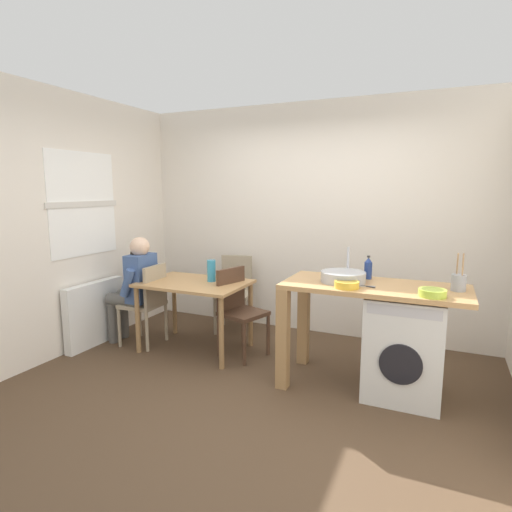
% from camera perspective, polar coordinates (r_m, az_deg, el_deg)
% --- Properties ---
extents(ground_plane, '(5.46, 5.46, 0.00)m').
position_cam_1_polar(ground_plane, '(3.77, -0.95, -17.83)').
color(ground_plane, '#4C3826').
extents(wall_back, '(4.60, 0.10, 2.70)m').
position_cam_1_polar(wall_back, '(5.01, 7.54, 4.93)').
color(wall_back, silver).
rests_on(wall_back, ground_plane).
extents(wall_window_side, '(0.12, 3.80, 2.70)m').
position_cam_1_polar(wall_window_side, '(4.71, -25.45, 3.90)').
color(wall_window_side, silver).
rests_on(wall_window_side, ground_plane).
extents(radiator, '(0.10, 0.80, 0.70)m').
position_cam_1_polar(radiator, '(4.99, -21.09, -7.31)').
color(radiator, white).
rests_on(radiator, ground_plane).
extents(dining_table, '(1.10, 0.76, 0.74)m').
position_cam_1_polar(dining_table, '(4.48, -8.38, -4.73)').
color(dining_table, tan).
rests_on(dining_table, ground_plane).
extents(chair_person_seat, '(0.42, 0.42, 0.90)m').
position_cam_1_polar(chair_person_seat, '(4.75, -14.56, -5.83)').
color(chair_person_seat, gray).
rests_on(chair_person_seat, ground_plane).
extents(chair_opposite, '(0.50, 0.50, 0.90)m').
position_cam_1_polar(chair_opposite, '(4.35, -2.44, -6.92)').
color(chair_opposite, '#4C3323').
rests_on(chair_opposite, ground_plane).
extents(chair_spare_by_wall, '(0.48, 0.48, 0.90)m').
position_cam_1_polar(chair_spare_by_wall, '(5.13, -2.90, -4.45)').
color(chair_spare_by_wall, gray).
rests_on(chair_spare_by_wall, ground_plane).
extents(seated_person, '(0.51, 0.52, 1.20)m').
position_cam_1_polar(seated_person, '(4.81, -16.20, -3.71)').
color(seated_person, '#595651').
rests_on(seated_person, ground_plane).
extents(kitchen_counter, '(1.50, 0.68, 0.92)m').
position_cam_1_polar(kitchen_counter, '(3.69, 12.50, -5.95)').
color(kitchen_counter, tan).
rests_on(kitchen_counter, ground_plane).
extents(washing_machine, '(0.60, 0.61, 0.86)m').
position_cam_1_polar(washing_machine, '(3.73, 19.59, -11.45)').
color(washing_machine, silver).
rests_on(washing_machine, ground_plane).
extents(sink_basin, '(0.38, 0.38, 0.09)m').
position_cam_1_polar(sink_basin, '(3.66, 11.82, -2.80)').
color(sink_basin, '#9EA0A5').
rests_on(sink_basin, kitchen_counter).
extents(tap, '(0.02, 0.02, 0.28)m').
position_cam_1_polar(tap, '(3.81, 12.45, -0.89)').
color(tap, '#B2B2B7').
rests_on(tap, kitchen_counter).
extents(bottle_tall_green, '(0.07, 0.07, 0.21)m').
position_cam_1_polar(bottle_tall_green, '(3.83, 15.06, -1.64)').
color(bottle_tall_green, navy).
rests_on(bottle_tall_green, kitchen_counter).
extents(mixing_bowl, '(0.20, 0.20, 0.05)m').
position_cam_1_polar(mixing_bowl, '(3.45, 12.28, -3.76)').
color(mixing_bowl, gold).
rests_on(mixing_bowl, kitchen_counter).
extents(utensil_crock, '(0.11, 0.11, 0.30)m').
position_cam_1_polar(utensil_crock, '(3.63, 25.93, -3.24)').
color(utensil_crock, gray).
rests_on(utensil_crock, kitchen_counter).
extents(colander, '(0.20, 0.20, 0.06)m').
position_cam_1_polar(colander, '(3.37, 22.94, -4.60)').
color(colander, '#A8C63D').
rests_on(colander, kitchen_counter).
extents(vase, '(0.09, 0.09, 0.23)m').
position_cam_1_polar(vase, '(4.44, -6.11, -2.01)').
color(vase, teal).
rests_on(vase, dining_table).
extents(scissors, '(0.15, 0.06, 0.01)m').
position_cam_1_polar(scissors, '(3.53, 14.82, -4.01)').
color(scissors, '#B2B2B7').
rests_on(scissors, kitchen_counter).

